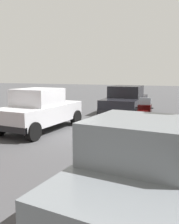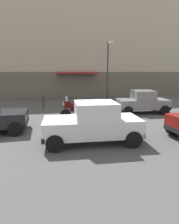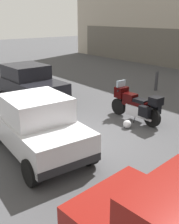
# 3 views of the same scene
# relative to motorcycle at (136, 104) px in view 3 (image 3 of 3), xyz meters

# --- Properties ---
(ground_plane) EXTENTS (80.00, 80.00, 0.00)m
(ground_plane) POSITION_rel_motorcycle_xyz_m (-0.22, -3.01, -0.62)
(ground_plane) COLOR #424244
(motorcycle) EXTENTS (2.26, 0.76, 1.36)m
(motorcycle) POSITION_rel_motorcycle_xyz_m (0.00, 0.00, 0.00)
(motorcycle) COLOR black
(motorcycle) RESTS_ON ground
(helmet) EXTENTS (0.28, 0.28, 0.28)m
(helmet) POSITION_rel_motorcycle_xyz_m (0.32, -0.74, -0.48)
(helmet) COLOR silver
(helmet) RESTS_ON ground
(car_hatchback_near) EXTENTS (3.95, 1.99, 1.64)m
(car_hatchback_near) POSITION_rel_motorcycle_xyz_m (-0.07, -3.94, 0.19)
(car_hatchback_near) COLOR silver
(car_hatchback_near) RESTS_ON ground
(car_sedan_far) EXTENTS (4.62, 2.03, 1.56)m
(car_sedan_far) POSITION_rel_motorcycle_xyz_m (-5.10, -1.76, 0.16)
(car_sedan_far) COLOR black
(car_sedan_far) RESTS_ON ground
(bollard_curbside) EXTENTS (0.16, 0.16, 1.01)m
(bollard_curbside) POSITION_rel_motorcycle_xyz_m (-2.27, 4.05, -0.09)
(bollard_curbside) COLOR #333338
(bollard_curbside) RESTS_ON ground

